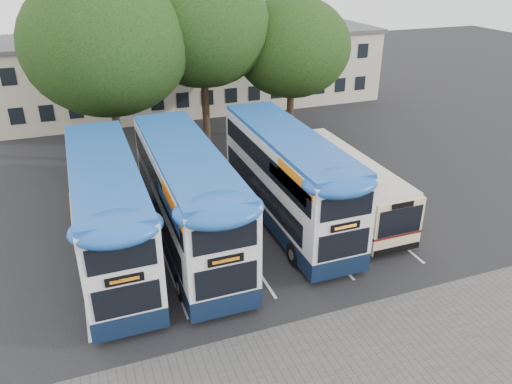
{
  "coord_description": "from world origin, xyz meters",
  "views": [
    {
      "loc": [
        -9.98,
        -14.99,
        12.31
      ],
      "look_at": [
        -2.54,
        5.0,
        1.95
      ],
      "focal_mm": 35.0,
      "sensor_mm": 36.0,
      "label": 1
    }
  ],
  "objects_px": {
    "tree_right": "(292,47)",
    "bus_dd_right": "(287,174)",
    "tree_mid": "(202,28)",
    "bus_dd_left": "(108,208)",
    "lamp_post": "(293,56)",
    "bus_dd_mid": "(187,194)",
    "bus_single": "(343,181)",
    "tree_left": "(106,44)"
  },
  "relations": [
    {
      "from": "lamp_post",
      "to": "bus_single",
      "type": "xyz_separation_m",
      "value": [
        -3.67,
        -14.69,
        -3.44
      ]
    },
    {
      "from": "tree_right",
      "to": "bus_dd_left",
      "type": "height_order",
      "value": "tree_right"
    },
    {
      "from": "tree_mid",
      "to": "tree_right",
      "type": "relative_size",
      "value": 1.19
    },
    {
      "from": "bus_dd_mid",
      "to": "bus_dd_left",
      "type": "bearing_deg",
      "value": 179.66
    },
    {
      "from": "tree_left",
      "to": "bus_dd_right",
      "type": "distance_m",
      "value": 13.76
    },
    {
      "from": "tree_mid",
      "to": "bus_dd_left",
      "type": "bearing_deg",
      "value": -121.45
    },
    {
      "from": "tree_right",
      "to": "bus_single",
      "type": "height_order",
      "value": "tree_right"
    },
    {
      "from": "tree_left",
      "to": "bus_dd_left",
      "type": "distance_m",
      "value": 12.56
    },
    {
      "from": "bus_single",
      "to": "bus_dd_mid",
      "type": "bearing_deg",
      "value": -174.94
    },
    {
      "from": "lamp_post",
      "to": "bus_dd_left",
      "type": "bearing_deg",
      "value": -134.89
    },
    {
      "from": "tree_left",
      "to": "bus_dd_left",
      "type": "relative_size",
      "value": 1.04
    },
    {
      "from": "lamp_post",
      "to": "bus_dd_left",
      "type": "height_order",
      "value": "lamp_post"
    },
    {
      "from": "tree_left",
      "to": "tree_mid",
      "type": "xyz_separation_m",
      "value": [
        6.05,
        1.04,
        0.5
      ]
    },
    {
      "from": "bus_dd_right",
      "to": "bus_single",
      "type": "height_order",
      "value": "bus_dd_right"
    },
    {
      "from": "bus_dd_mid",
      "to": "tree_right",
      "type": "bearing_deg",
      "value": 49.38
    },
    {
      "from": "bus_dd_mid",
      "to": "tree_mid",
      "type": "bearing_deg",
      "value": 71.23
    },
    {
      "from": "tree_left",
      "to": "bus_single",
      "type": "bearing_deg",
      "value": -46.92
    },
    {
      "from": "tree_mid",
      "to": "tree_right",
      "type": "xyz_separation_m",
      "value": [
        6.06,
        -0.5,
        -1.49
      ]
    },
    {
      "from": "tree_left",
      "to": "bus_dd_mid",
      "type": "distance_m",
      "value": 12.58
    },
    {
      "from": "tree_left",
      "to": "tree_mid",
      "type": "bearing_deg",
      "value": 9.75
    },
    {
      "from": "bus_dd_left",
      "to": "tree_left",
      "type": "bearing_deg",
      "value": 82.02
    },
    {
      "from": "bus_dd_mid",
      "to": "bus_single",
      "type": "height_order",
      "value": "bus_dd_mid"
    },
    {
      "from": "tree_right",
      "to": "bus_dd_mid",
      "type": "height_order",
      "value": "tree_right"
    },
    {
      "from": "bus_dd_left",
      "to": "bus_dd_right",
      "type": "distance_m",
      "value": 8.46
    },
    {
      "from": "bus_dd_left",
      "to": "bus_single",
      "type": "relative_size",
      "value": 1.14
    },
    {
      "from": "tree_left",
      "to": "bus_dd_mid",
      "type": "relative_size",
      "value": 1.01
    },
    {
      "from": "bus_dd_left",
      "to": "bus_dd_right",
      "type": "height_order",
      "value": "bus_dd_right"
    },
    {
      "from": "bus_dd_left",
      "to": "bus_dd_mid",
      "type": "distance_m",
      "value": 3.39
    },
    {
      "from": "tree_right",
      "to": "bus_dd_right",
      "type": "distance_m",
      "value": 13.19
    },
    {
      "from": "bus_dd_left",
      "to": "bus_dd_right",
      "type": "relative_size",
      "value": 1.0
    },
    {
      "from": "bus_dd_left",
      "to": "bus_single",
      "type": "xyz_separation_m",
      "value": [
        11.68,
        0.71,
        -0.91
      ]
    },
    {
      "from": "bus_dd_left",
      "to": "bus_dd_mid",
      "type": "xyz_separation_m",
      "value": [
        3.39,
        -0.02,
        0.06
      ]
    },
    {
      "from": "tree_left",
      "to": "bus_dd_right",
      "type": "bearing_deg",
      "value": -58.0
    },
    {
      "from": "lamp_post",
      "to": "tree_right",
      "type": "relative_size",
      "value": 0.93
    },
    {
      "from": "bus_dd_right",
      "to": "tree_left",
      "type": "bearing_deg",
      "value": 122.0
    },
    {
      "from": "tree_left",
      "to": "bus_single",
      "type": "height_order",
      "value": "tree_left"
    },
    {
      "from": "bus_dd_right",
      "to": "tree_mid",
      "type": "bearing_deg",
      "value": 93.75
    },
    {
      "from": "tree_left",
      "to": "bus_dd_right",
      "type": "height_order",
      "value": "tree_left"
    },
    {
      "from": "bus_dd_right",
      "to": "tree_right",
      "type": "bearing_deg",
      "value": 65.29
    },
    {
      "from": "tree_right",
      "to": "bus_dd_mid",
      "type": "relative_size",
      "value": 0.86
    },
    {
      "from": "tree_mid",
      "to": "tree_right",
      "type": "bearing_deg",
      "value": -4.72
    },
    {
      "from": "bus_dd_left",
      "to": "bus_dd_right",
      "type": "bearing_deg",
      "value": 3.72
    }
  ]
}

